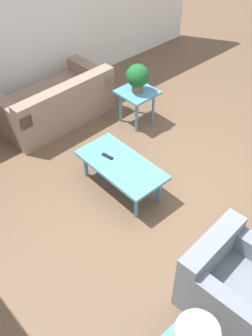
{
  "coord_description": "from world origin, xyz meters",
  "views": [
    {
      "loc": [
        -2.28,
        2.75,
        3.63
      ],
      "look_at": [
        0.21,
        0.49,
        0.55
      ],
      "focal_mm": 42.0,
      "sensor_mm": 36.0,
      "label": 1
    }
  ],
  "objects_px": {
    "side_table_plant": "(137,96)",
    "potted_plant": "(138,77)",
    "armchair": "(230,281)",
    "coffee_table": "(121,166)",
    "sofa": "(55,104)"
  },
  "relations": [
    {
      "from": "coffee_table",
      "to": "side_table_plant",
      "type": "xyz_separation_m",
      "value": [
        0.93,
        -1.15,
        0.09
      ]
    },
    {
      "from": "sofa",
      "to": "armchair",
      "type": "xyz_separation_m",
      "value": [
        -3.68,
        0.52,
        0.01
      ]
    },
    {
      "from": "side_table_plant",
      "to": "potted_plant",
      "type": "bearing_deg",
      "value": -14.04
    },
    {
      "from": "sofa",
      "to": "potted_plant",
      "type": "bearing_deg",
      "value": 132.74
    },
    {
      "from": "coffee_table",
      "to": "armchair",
      "type": "bearing_deg",
      "value": 172.11
    },
    {
      "from": "potted_plant",
      "to": "coffee_table",
      "type": "bearing_deg",
      "value": 128.95
    },
    {
      "from": "armchair",
      "to": "coffee_table",
      "type": "xyz_separation_m",
      "value": [
        1.86,
        -0.26,
        0.07
      ]
    },
    {
      "from": "potted_plant",
      "to": "armchair",
      "type": "bearing_deg",
      "value": 153.24
    },
    {
      "from": "armchair",
      "to": "side_table_plant",
      "type": "relative_size",
      "value": 1.66
    },
    {
      "from": "armchair",
      "to": "potted_plant",
      "type": "bearing_deg",
      "value": 58.87
    },
    {
      "from": "sofa",
      "to": "side_table_plant",
      "type": "xyz_separation_m",
      "value": [
        -0.89,
        -0.89,
        0.18
      ]
    },
    {
      "from": "coffee_table",
      "to": "side_table_plant",
      "type": "relative_size",
      "value": 2.13
    },
    {
      "from": "side_table_plant",
      "to": "potted_plant",
      "type": "relative_size",
      "value": 1.28
    },
    {
      "from": "sofa",
      "to": "armchair",
      "type": "relative_size",
      "value": 1.94
    },
    {
      "from": "armchair",
      "to": "side_table_plant",
      "type": "xyz_separation_m",
      "value": [
        2.79,
        -1.41,
        0.17
      ]
    }
  ]
}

